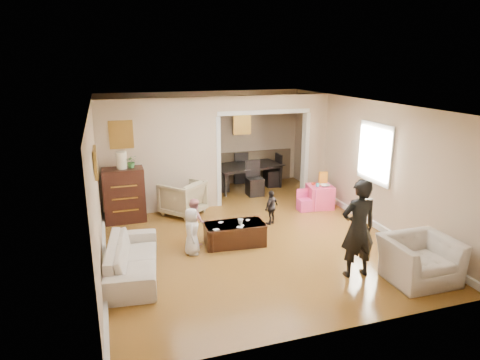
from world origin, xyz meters
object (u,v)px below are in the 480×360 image
object	(u,v)px
table_lamp	(122,160)
dining_table	(247,177)
armchair_back	(182,198)
child_kneel_a	(192,231)
dresser	(124,195)
child_kneel_b	(195,221)
sofa	(133,258)
armchair_front	(419,260)
coffee_table	(235,234)
play_table	(320,196)
adult_person	(358,228)
child_toddler	(271,207)
cyan_cup	(318,185)
coffee_cup	(240,221)

from	to	relation	value
table_lamp	dining_table	xyz separation A→B (m)	(3.30, 1.50, -1.03)
armchair_back	child_kneel_a	size ratio (longest dim) A/B	0.98
dresser	child_kneel_b	bearing A→B (deg)	-52.96
sofa	armchair_front	xyz separation A→B (m)	(4.32, -1.57, 0.06)
armchair_back	dresser	distance (m)	1.28
armchair_back	dining_table	size ratio (longest dim) A/B	0.46
dresser	table_lamp	xyz separation A→B (m)	(0.00, 0.00, 0.77)
coffee_table	child_kneel_a	size ratio (longest dim) A/B	1.29
table_lamp	armchair_back	bearing A→B (deg)	2.19
dresser	coffee_table	bearing A→B (deg)	-44.87
sofa	dining_table	world-z (taller)	dining_table
play_table	child_kneel_b	bearing A→B (deg)	-161.39
adult_person	child_toddler	bearing A→B (deg)	-77.44
armchair_back	cyan_cup	bearing A→B (deg)	127.75
armchair_front	adult_person	bearing A→B (deg)	154.45
sofa	table_lamp	xyz separation A→B (m)	(0.03, 2.51, 1.08)
armchair_front	coffee_table	distance (m)	3.24
child_kneel_b	child_toddler	size ratio (longest dim) A/B	1.18
sofa	dresser	bearing A→B (deg)	6.37
armchair_back	adult_person	distance (m)	4.30
armchair_back	play_table	world-z (taller)	armchair_back
play_table	child_toddler	distance (m)	1.63
play_table	child_kneel_a	size ratio (longest dim) A/B	0.65
table_lamp	dining_table	size ratio (longest dim) A/B	0.19
cyan_cup	child_kneel_a	size ratio (longest dim) A/B	0.09
dresser	dining_table	world-z (taller)	dresser
play_table	child_toddler	bearing A→B (deg)	-156.74
dresser	table_lamp	bearing A→B (deg)	0.00
child_kneel_b	dresser	bearing A→B (deg)	22.39
dining_table	sofa	bearing A→B (deg)	-140.22
cyan_cup	dining_table	world-z (taller)	dining_table
armchair_front	play_table	bearing A→B (deg)	88.41
play_table	child_kneel_a	world-z (taller)	child_kneel_a
play_table	child_kneel_b	world-z (taller)	child_kneel_b
adult_person	cyan_cup	bearing A→B (deg)	-104.76
table_lamp	coffee_table	world-z (taller)	table_lamp
play_table	adult_person	distance (m)	3.35
play_table	child_toddler	size ratio (longest dim) A/B	0.75
sofa	armchair_back	bearing A→B (deg)	-19.79
coffee_table	adult_person	world-z (taller)	adult_person
dining_table	adult_person	bearing A→B (deg)	-99.23
armchair_front	dining_table	bearing A→B (deg)	100.99
armchair_front	child_toddler	bearing A→B (deg)	115.46
dresser	dining_table	bearing A→B (deg)	24.49
coffee_table	child_kneel_a	xyz separation A→B (m)	(-0.85, -0.15, 0.22)
child_kneel_a	child_kneel_b	world-z (taller)	child_kneel_b
sofa	dining_table	size ratio (longest dim) A/B	1.04
coffee_table	child_toddler	size ratio (longest dim) A/B	1.49
play_table	dining_table	bearing A→B (deg)	119.85
sofa	coffee_cup	xyz separation A→B (m)	(2.03, 0.57, 0.19)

